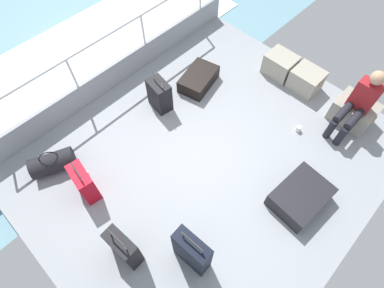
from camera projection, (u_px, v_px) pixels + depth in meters
The scene contains 16 objects.
ground_plane at pixel (209, 158), 4.66m from camera, with size 4.40×5.20×0.06m, color gray.
gunwale_port at pixel (116, 74), 5.24m from camera, with size 0.06×5.20×0.45m, color gray.
railing_port at pixel (109, 48), 4.77m from camera, with size 0.04×4.20×1.02m.
sea_wake at pixel (78, 58), 6.25m from camera, with size 12.00×12.00×0.01m.
cargo_crate_0 at pixel (280, 65), 5.39m from camera, with size 0.53×0.42×0.39m.
cargo_crate_1 at pixel (306, 80), 5.21m from camera, with size 0.52×0.43×0.38m.
cargo_crate_2 at pixel (354, 112), 4.85m from camera, with size 0.64×0.49×0.38m.
passenger_seated at pixel (359, 103), 4.46m from camera, with size 0.34×0.66×1.08m.
suitcase_0 at pixel (192, 251), 3.56m from camera, with size 0.47×0.21×0.82m.
suitcase_1 at pixel (199, 79), 5.31m from camera, with size 0.61×0.80×0.24m.
suitcase_2 at pixel (300, 196), 4.16m from camera, with size 0.63×0.82×0.26m.
suitcase_3 at pixel (160, 95), 4.93m from camera, with size 0.42×0.30×0.68m.
suitcase_4 at pixel (124, 248), 3.64m from camera, with size 0.43×0.22×0.78m.
suitcase_5 at pixel (84, 183), 4.12m from camera, with size 0.44×0.26×0.64m.
duffel_bag at pixel (53, 163), 4.41m from camera, with size 0.51×0.67×0.44m.
paper_cup at pixel (299, 129), 4.85m from camera, with size 0.08×0.08×0.10m, color white.
Camera 1 is at (1.40, -1.81, 4.04)m, focal length 28.77 mm.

